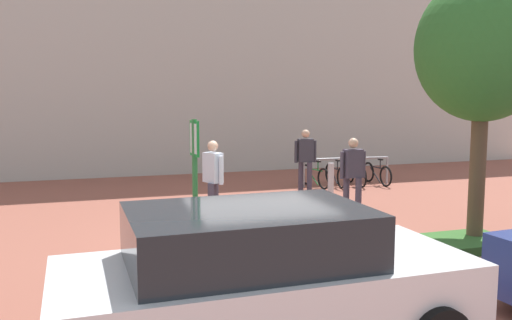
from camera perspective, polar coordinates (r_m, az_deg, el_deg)
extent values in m
plane|color=brown|center=(10.56, 0.20, -7.84)|extent=(60.00, 60.00, 0.00)
cube|color=#B2ADA3|center=(19.05, -8.41, 13.84)|extent=(28.00, 1.20, 10.00)
cube|color=#336028|center=(9.05, 6.85, -9.91)|extent=(7.00, 1.10, 0.16)
cylinder|color=brown|center=(10.55, 21.90, -1.32)|extent=(0.28, 0.28, 2.54)
ellipsoid|color=#2D6628|center=(10.48, 22.46, 10.69)|extent=(2.33, 2.33, 2.56)
cylinder|color=#2D7238|center=(8.16, -6.30, -3.94)|extent=(0.08, 0.08, 2.32)
cube|color=#198C33|center=(8.04, -6.38, 2.23)|extent=(0.07, 0.36, 0.52)
cube|color=white|center=(8.04, -6.38, 2.23)|extent=(0.07, 0.30, 0.44)
torus|color=black|center=(8.38, -9.89, -9.56)|extent=(0.66, 0.10, 0.66)
torus|color=black|center=(8.51, -2.94, -9.21)|extent=(0.66, 0.10, 0.66)
cylinder|color=#1E7233|center=(8.37, -6.41, -7.95)|extent=(0.84, 0.09, 0.04)
cylinder|color=#1E7233|center=(8.45, -5.70, -9.58)|extent=(0.61, 0.08, 0.44)
cylinder|color=#1E7233|center=(8.32, -7.68, -7.21)|extent=(0.04, 0.04, 0.28)
cube|color=black|center=(8.28, -7.70, -6.14)|extent=(0.21, 0.09, 0.05)
cylinder|color=#1E7233|center=(8.37, -3.79, -6.10)|extent=(0.07, 0.42, 0.04)
cylinder|color=#99999E|center=(15.83, 4.96, -1.40)|extent=(0.06, 0.06, 0.80)
cylinder|color=#99999E|center=(16.83, 13.39, -1.07)|extent=(0.06, 0.06, 0.80)
cylinder|color=#99999E|center=(16.24, 9.33, 0.16)|extent=(2.60, 0.26, 0.06)
torus|color=black|center=(15.55, 7.03, -1.94)|extent=(0.15, 0.61, 0.61)
torus|color=black|center=(16.33, 5.18, -1.49)|extent=(0.15, 0.61, 0.61)
cylinder|color=#1E7233|center=(15.91, 6.09, -0.99)|extent=(0.16, 0.76, 0.03)
cylinder|color=#1E7233|center=(16.02, 5.90, -1.77)|extent=(0.12, 0.56, 0.40)
cylinder|color=#1E7233|center=(15.76, 6.43, -0.67)|extent=(0.03, 0.03, 0.26)
cube|color=black|center=(15.74, 6.44, -0.13)|extent=(0.10, 0.19, 0.05)
cylinder|color=#1E7233|center=(16.18, 5.41, 0.01)|extent=(0.39, 0.10, 0.04)
torus|color=black|center=(15.78, 8.81, -1.84)|extent=(0.10, 0.61, 0.61)
torus|color=black|center=(16.65, 7.59, -1.36)|extent=(0.10, 0.61, 0.61)
cylinder|color=black|center=(16.19, 8.20, -0.88)|extent=(0.09, 0.77, 0.03)
cylinder|color=black|center=(16.30, 8.07, -1.65)|extent=(0.08, 0.56, 0.40)
cylinder|color=black|center=(16.02, 8.43, -0.57)|extent=(0.03, 0.03, 0.26)
cube|color=black|center=(16.00, 8.44, -0.05)|extent=(0.09, 0.19, 0.05)
cylinder|color=black|center=(16.48, 7.76, 0.10)|extent=(0.39, 0.07, 0.04)
torus|color=black|center=(16.02, 10.92, -1.75)|extent=(0.12, 0.61, 0.61)
torus|color=black|center=(16.89, 9.72, -1.28)|extent=(0.12, 0.61, 0.61)
cylinder|color=red|center=(16.43, 10.32, -0.81)|extent=(0.12, 0.77, 0.03)
cylinder|color=red|center=(16.54, 10.19, -1.57)|extent=(0.10, 0.56, 0.40)
cylinder|color=red|center=(16.26, 10.55, -0.51)|extent=(0.03, 0.03, 0.26)
cube|color=black|center=(16.24, 10.56, 0.01)|extent=(0.09, 0.19, 0.05)
cylinder|color=red|center=(16.72, 9.89, 0.16)|extent=(0.39, 0.08, 0.04)
torus|color=black|center=(16.31, 13.27, -1.66)|extent=(0.08, 0.61, 0.61)
torus|color=black|center=(17.09, 11.53, -1.22)|extent=(0.08, 0.61, 0.61)
cylinder|color=black|center=(16.67, 12.40, -0.75)|extent=(0.07, 0.77, 0.03)
cylinder|color=black|center=(16.78, 12.21, -1.49)|extent=(0.06, 0.56, 0.40)
cylinder|color=black|center=(16.52, 12.72, -0.44)|extent=(0.03, 0.03, 0.26)
cube|color=black|center=(16.50, 12.74, 0.07)|extent=(0.08, 0.19, 0.05)
cylinder|color=black|center=(16.94, 11.77, 0.21)|extent=(0.39, 0.05, 0.04)
cylinder|color=#ADADB2|center=(14.40, 7.74, -2.08)|extent=(0.16, 0.16, 0.90)
cylinder|color=#383342|center=(14.86, 5.55, -1.86)|extent=(0.14, 0.14, 0.85)
cylinder|color=#383342|center=(15.01, 4.66, -1.76)|extent=(0.14, 0.14, 0.85)
cube|color=#2D2D38|center=(14.84, 5.13, 0.99)|extent=(0.42, 0.28, 0.62)
cylinder|color=#2D2D38|center=(14.92, 6.09, 0.89)|extent=(0.09, 0.09, 0.59)
cylinder|color=#2D2D38|center=(14.77, 4.17, 0.85)|extent=(0.09, 0.09, 0.59)
sphere|color=tan|center=(14.80, 5.15, 2.73)|extent=(0.22, 0.22, 0.22)
cylinder|color=#383342|center=(11.72, -4.22, -4.24)|extent=(0.14, 0.14, 0.85)
cylinder|color=#383342|center=(11.42, -4.66, -4.54)|extent=(0.14, 0.14, 0.85)
cube|color=silver|center=(11.45, -4.47, -0.78)|extent=(0.39, 0.46, 0.62)
cylinder|color=silver|center=(11.65, -5.29, -0.80)|extent=(0.09, 0.09, 0.59)
cylinder|color=silver|center=(11.26, -3.63, -1.06)|extent=(0.09, 0.09, 0.59)
sphere|color=tan|center=(11.40, -4.50, 1.47)|extent=(0.22, 0.22, 0.22)
cylinder|color=#383342|center=(12.31, 10.53, -3.80)|extent=(0.14, 0.14, 0.85)
cylinder|color=#383342|center=(12.43, 9.30, -3.67)|extent=(0.14, 0.14, 0.85)
cube|color=#383342|center=(12.25, 9.99, -0.35)|extent=(0.40, 0.24, 0.62)
cylinder|color=#383342|center=(12.38, 11.06, -0.45)|extent=(0.09, 0.09, 0.59)
cylinder|color=#383342|center=(12.14, 8.89, -0.54)|extent=(0.09, 0.09, 0.59)
sphere|color=tan|center=(12.20, 10.03, 1.74)|extent=(0.22, 0.22, 0.22)
cube|color=silver|center=(5.91, 1.14, -13.86)|extent=(4.33, 1.86, 0.76)
cube|color=#1E2328|center=(5.64, -0.78, -7.82)|extent=(2.43, 1.62, 0.56)
cylinder|color=black|center=(7.34, 9.70, -12.05)|extent=(0.64, 0.23, 0.64)
cylinder|color=black|center=(6.55, -14.24, -14.55)|extent=(0.64, 0.23, 0.64)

